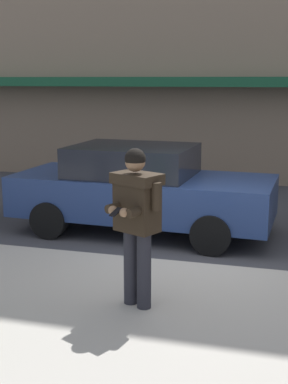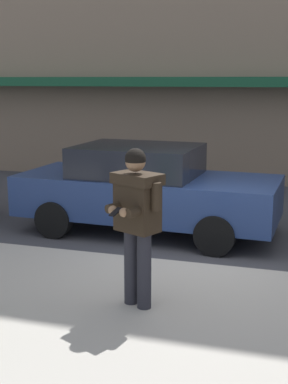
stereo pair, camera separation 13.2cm
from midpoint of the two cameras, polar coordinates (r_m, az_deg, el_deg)
The scene contains 5 objects.
ground_plane at distance 7.84m, azimuth 6.79°, elevation -8.02°, with size 80.00×80.00×0.00m, color #3D3D42.
sidewalk at distance 5.13m, azimuth 12.35°, elevation -18.79°, with size 32.00×5.30×0.14m, color #A8A399.
curb_paint_line at distance 7.79m, azimuth 14.19°, elevation -8.44°, with size 28.00×0.12×0.01m, color silver.
parked_sedan_mid at distance 9.36m, azimuth 0.55°, elevation 0.39°, with size 4.58×2.08×1.54m.
man_texting_on_phone at distance 5.87m, azimuth -0.14°, elevation -2.02°, with size 0.62×0.65×1.81m.
Camera 2 is at (1.33, -7.25, 2.67)m, focal length 50.00 mm.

